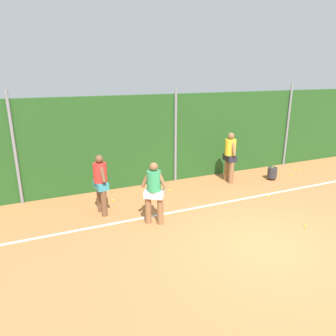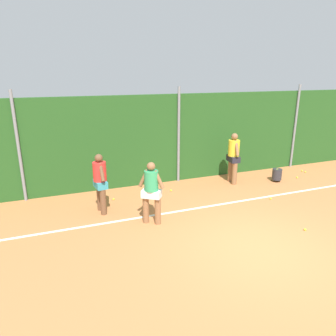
{
  "view_description": "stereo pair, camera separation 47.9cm",
  "coord_description": "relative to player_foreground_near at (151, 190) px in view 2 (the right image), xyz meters",
  "views": [
    {
      "loc": [
        -4.87,
        -5.19,
        4.07
      ],
      "look_at": [
        -1.15,
        3.3,
        1.2
      ],
      "focal_mm": 33.37,
      "sensor_mm": 36.0,
      "label": 1
    },
    {
      "loc": [
        -4.43,
        -5.37,
        4.07
      ],
      "look_at": [
        -1.15,
        3.3,
        1.2
      ],
      "focal_mm": 33.37,
      "sensor_mm": 36.0,
      "label": 2
    }
  ],
  "objects": [
    {
      "name": "ground_plane",
      "position": [
        2.05,
        -0.62,
        -1.0
      ],
      "size": [
        29.06,
        29.06,
        0.0
      ],
      "primitive_type": "plane",
      "color": "#C67542"
    },
    {
      "name": "hedge_fence_backdrop",
      "position": [
        2.05,
        3.2,
        0.65
      ],
      "size": [
        18.89,
        0.25,
        3.3
      ],
      "primitive_type": "cube",
      "color": "#23511E",
      "rests_on": "ground_plane"
    },
    {
      "name": "fence_post_left",
      "position": [
        -3.4,
        3.02,
        0.79
      ],
      "size": [
        0.1,
        0.1,
        3.57
      ],
      "primitive_type": "cylinder",
      "color": "gray",
      "rests_on": "ground_plane"
    },
    {
      "name": "fence_post_center",
      "position": [
        2.05,
        3.02,
        0.79
      ],
      "size": [
        0.1,
        0.1,
        3.57
      ],
      "primitive_type": "cylinder",
      "color": "gray",
      "rests_on": "ground_plane"
    },
    {
      "name": "fence_post_right",
      "position": [
        7.5,
        3.02,
        0.79
      ],
      "size": [
        0.1,
        0.1,
        3.57
      ],
      "primitive_type": "cylinder",
      "color": "gray",
      "rests_on": "ground_plane"
    },
    {
      "name": "court_baseline_paint",
      "position": [
        2.05,
        0.44,
        -1.0
      ],
      "size": [
        13.81,
        0.1,
        0.01
      ],
      "primitive_type": "cube",
      "color": "white",
      "rests_on": "ground_plane"
    },
    {
      "name": "player_foreground_near",
      "position": [
        0.0,
        0.0,
        0.0
      ],
      "size": [
        0.64,
        0.55,
        1.78
      ],
      "rotation": [
        0.0,
        0.0,
        2.53
      ],
      "color": "#8C603D",
      "rests_on": "ground_plane"
    },
    {
      "name": "player_midcourt",
      "position": [
        -1.19,
        1.22,
        0.02
      ],
      "size": [
        0.39,
        0.76,
        1.81
      ],
      "rotation": [
        0.0,
        0.0,
        1.7
      ],
      "color": "brown",
      "rests_on": "ground_plane"
    },
    {
      "name": "player_backcourt_far",
      "position": [
        3.89,
        2.1,
        0.08
      ],
      "size": [
        0.41,
        0.8,
        1.92
      ],
      "rotation": [
        0.0,
        0.0,
        4.59
      ],
      "color": "#8C603D",
      "rests_on": "ground_plane"
    },
    {
      "name": "ball_hopper",
      "position": [
        5.57,
        1.6,
        -0.71
      ],
      "size": [
        0.36,
        0.36,
        0.51
      ],
      "color": "#2D2D33",
      "rests_on": "ground_plane"
    },
    {
      "name": "tennis_ball_0",
      "position": [
        4.21,
        0.21,
        -0.97
      ],
      "size": [
        0.07,
        0.07,
        0.07
      ],
      "primitive_type": "sphere",
      "color": "#CCDB33",
      "rests_on": "ground_plane"
    },
    {
      "name": "tennis_ball_1",
      "position": [
        7.44,
        2.24,
        -0.97
      ],
      "size": [
        0.07,
        0.07,
        0.07
      ],
      "primitive_type": "sphere",
      "color": "#CCDB33",
      "rests_on": "ground_plane"
    },
    {
      "name": "tennis_ball_2",
      "position": [
        7.46,
        2.07,
        -0.97
      ],
      "size": [
        0.07,
        0.07,
        0.07
      ],
      "primitive_type": "sphere",
      "color": "#CCDB33",
      "rests_on": "ground_plane"
    },
    {
      "name": "tennis_ball_3",
      "position": [
        1.38,
        2.08,
        -0.97
      ],
      "size": [
        0.07,
        0.07,
        0.07
      ],
      "primitive_type": "sphere",
      "color": "#CCDB33",
      "rests_on": "ground_plane"
    },
    {
      "name": "tennis_ball_4",
      "position": [
        3.7,
        -1.87,
        -0.97
      ],
      "size": [
        0.07,
        0.07,
        0.07
      ],
      "primitive_type": "sphere",
      "color": "#CCDB33",
      "rests_on": "ground_plane"
    },
    {
      "name": "tennis_ball_5",
      "position": [
        -0.69,
        2.0,
        -0.97
      ],
      "size": [
        0.07,
        0.07,
        0.07
      ],
      "primitive_type": "sphere",
      "color": "#CCDB33",
      "rests_on": "ground_plane"
    },
    {
      "name": "tennis_ball_6",
      "position": [
        6.6,
        1.62,
        -0.97
      ],
      "size": [
        0.07,
        0.07,
        0.07
      ],
      "primitive_type": "sphere",
      "color": "#CCDB33",
      "rests_on": "ground_plane"
    }
  ]
}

